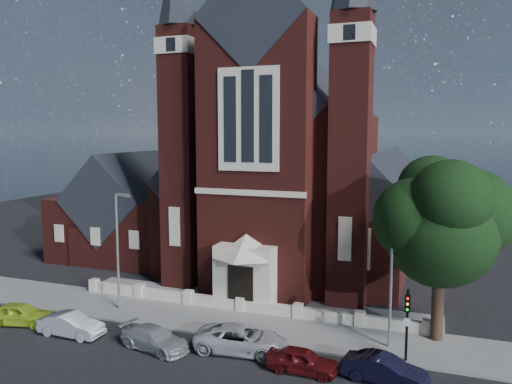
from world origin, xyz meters
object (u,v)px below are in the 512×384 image
at_px(church, 304,173).
at_px(car_dark_red, 302,360).
at_px(street_lamp_right, 393,269).
at_px(car_navy, 384,370).
at_px(parish_hall, 134,215).
at_px(car_silver_b, 155,339).
at_px(street_tree, 443,225).
at_px(car_white_suv, 241,339).
at_px(street_lamp_left, 118,244).
at_px(traffic_signal, 407,316).
at_px(car_silver_a, 71,325).
at_px(car_lime_van, 20,314).

height_order(church, car_dark_red, church).
xyz_separation_m(street_lamp_right, car_navy, (0.06, -4.11, -3.92)).
distance_m(parish_hall, street_lamp_right, 29.62).
bearing_deg(car_silver_b, church, 7.99).
height_order(street_tree, car_white_suv, street_tree).
relative_size(parish_hall, street_lamp_left, 1.51).
xyz_separation_m(traffic_signal, car_navy, (-0.85, -2.54, -1.91)).
height_order(parish_hall, car_dark_red, parish_hall).
bearing_deg(traffic_signal, car_navy, -108.48).
bearing_deg(car_silver_a, car_silver_b, -89.65).
xyz_separation_m(church, street_lamp_left, (-7.91, -18.94, -3.59)).
relative_size(street_tree, car_dark_red, 2.90).
height_order(church, parish_hall, church).
height_order(car_lime_van, car_silver_a, car_lime_van).
bearing_deg(car_silver_a, street_lamp_left, -2.17).
distance_m(car_silver_a, car_silver_b, 5.71).
relative_size(car_silver_a, car_navy, 1.00).
distance_m(church, car_dark_red, 25.30).
height_order(street_lamp_left, car_silver_a, street_lamp_left).
relative_size(street_lamp_right, car_silver_a, 1.98).
bearing_deg(church, car_white_suv, -83.99).
relative_size(traffic_signal, car_navy, 0.98).
xyz_separation_m(church, car_white_suv, (2.34, -22.19, -7.46)).
bearing_deg(car_silver_b, car_silver_a, 104.33).
xyz_separation_m(car_silver_a, car_silver_b, (5.71, 0.06, -0.05)).
bearing_deg(car_white_suv, church, 0.34).
distance_m(traffic_signal, car_dark_red, 5.98).
xyz_separation_m(street_lamp_right, traffic_signal, (0.91, -1.57, -2.02)).
relative_size(traffic_signal, car_white_suv, 0.77).
xyz_separation_m(street_tree, car_dark_red, (-6.48, -6.12, -6.33)).
relative_size(street_lamp_left, car_navy, 1.97).
distance_m(parish_hall, street_tree, 31.27).
bearing_deg(church, traffic_signal, -61.80).
height_order(street_lamp_left, street_lamp_right, same).
bearing_deg(car_lime_van, street_tree, -90.41).
height_order(parish_hall, street_tree, street_tree).
distance_m(traffic_signal, car_white_suv, 9.02).
xyz_separation_m(church, street_tree, (12.60, -17.23, -1.23)).
bearing_deg(street_lamp_right, car_navy, -89.14).
xyz_separation_m(parish_hall, car_white_suv, (18.34, -17.25, -3.28)).
relative_size(parish_hall, car_white_suv, 2.33).
height_order(traffic_signal, car_navy, traffic_signal).
xyz_separation_m(street_tree, car_navy, (-2.45, -5.82, -6.28)).
bearing_deg(car_silver_b, street_tree, -53.26).
relative_size(street_tree, car_navy, 2.61).
xyz_separation_m(church, traffic_signal, (11.00, -20.52, -5.60)).
distance_m(parish_hall, traffic_signal, 31.20).
xyz_separation_m(street_lamp_left, car_dark_red, (14.03, -4.41, -3.97)).
distance_m(street_tree, car_navy, 8.91).
bearing_deg(car_navy, street_lamp_left, 86.92).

